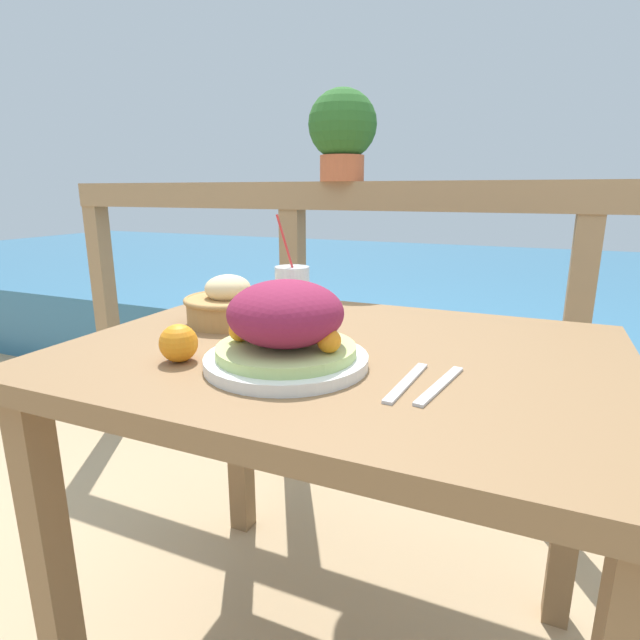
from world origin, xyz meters
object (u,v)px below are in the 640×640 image
object	(u,v)px
bread_basket	(229,304)
potted_plant	(342,131)
salad_plate	(286,330)
drink_glass	(292,297)

from	to	relation	value
bread_basket	potted_plant	world-z (taller)	potted_plant
salad_plate	potted_plant	world-z (taller)	potted_plant
bread_basket	potted_plant	size ratio (longest dim) A/B	0.71
salad_plate	potted_plant	bearing A→B (deg)	104.87
drink_glass	bread_basket	bearing A→B (deg)	-170.27
bread_basket	drink_glass	bearing A→B (deg)	9.73
drink_glass	potted_plant	bearing A→B (deg)	101.17
salad_plate	bread_basket	distance (m)	0.33
salad_plate	drink_glass	world-z (taller)	drink_glass
drink_glass	bread_basket	world-z (taller)	drink_glass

